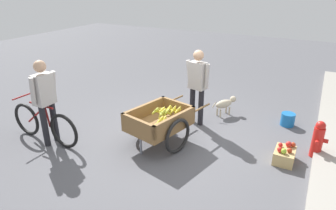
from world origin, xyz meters
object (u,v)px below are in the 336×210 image
(fire_hydrant, at_px, (318,139))
(cyclist_person, at_px, (45,96))
(vendor_person, at_px, (198,81))
(bicycle, at_px, (44,124))
(plastic_bucket, at_px, (288,119))
(dog, at_px, (225,104))
(apple_crate, at_px, (285,155))
(fruit_cart, at_px, (160,122))

(fire_hydrant, bearing_deg, cyclist_person, -67.89)
(vendor_person, height_order, fire_hydrant, vendor_person)
(vendor_person, bearing_deg, fire_hydrant, 84.21)
(bicycle, bearing_deg, plastic_bucket, 125.42)
(vendor_person, bearing_deg, cyclist_person, -45.61)
(dog, bearing_deg, bicycle, -44.07)
(cyclist_person, distance_m, dog, 3.73)
(apple_crate, bearing_deg, fruit_cart, -77.87)
(fire_hydrant, bearing_deg, apple_crate, -47.27)
(fruit_cart, bearing_deg, bicycle, -65.13)
(vendor_person, bearing_deg, dog, 149.49)
(bicycle, relative_size, apple_crate, 3.77)
(apple_crate, bearing_deg, cyclist_person, -70.84)
(dog, bearing_deg, vendor_person, -30.51)
(cyclist_person, xyz_separation_m, dog, (-2.71, 2.47, -0.68))
(bicycle, xyz_separation_m, cyclist_person, (0.00, 0.15, 0.59))
(dog, bearing_deg, apple_crate, 47.60)
(fruit_cart, bearing_deg, apple_crate, 102.13)
(bicycle, distance_m, dog, 3.77)
(apple_crate, bearing_deg, fire_hydrant, 132.73)
(bicycle, bearing_deg, apple_crate, 108.46)
(plastic_bucket, relative_size, apple_crate, 0.64)
(fruit_cart, height_order, dog, fruit_cart)
(plastic_bucket, bearing_deg, cyclist_person, -53.49)
(bicycle, height_order, apple_crate, bicycle)
(vendor_person, bearing_deg, plastic_bucket, 114.55)
(apple_crate, bearing_deg, dog, -132.40)
(fruit_cart, distance_m, bicycle, 2.16)
(bicycle, bearing_deg, vendor_person, 132.33)
(plastic_bucket, bearing_deg, apple_crate, 5.61)
(bicycle, height_order, dog, bicycle)
(dog, distance_m, apple_crate, 2.00)
(apple_crate, bearing_deg, vendor_person, -109.10)
(fruit_cart, distance_m, vendor_person, 1.24)
(cyclist_person, relative_size, plastic_bucket, 5.63)
(fruit_cart, xyz_separation_m, fire_hydrant, (-0.87, 2.58, -0.11))
(cyclist_person, relative_size, dog, 2.66)
(bicycle, xyz_separation_m, dog, (-2.71, 2.62, -0.08))
(fruit_cart, bearing_deg, cyclist_person, -63.26)
(dog, bearing_deg, fire_hydrant, 64.20)
(plastic_bucket, bearing_deg, bicycle, -54.58)
(dog, bearing_deg, fruit_cart, -20.22)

